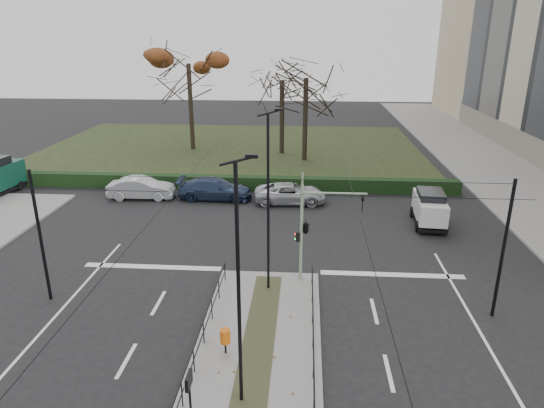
% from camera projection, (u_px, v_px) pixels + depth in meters
% --- Properties ---
extents(ground, '(140.00, 140.00, 0.00)m').
position_uv_depth(ground, '(260.00, 334.00, 19.13)').
color(ground, black).
rests_on(ground, ground).
extents(median_island, '(4.40, 15.00, 0.14)m').
position_uv_depth(median_island, '(254.00, 374.00, 16.75)').
color(median_island, slate).
rests_on(median_island, ground).
extents(sidewalk_east, '(8.00, 90.00, 0.14)m').
position_uv_depth(sidewalk_east, '(511.00, 181.00, 38.59)').
color(sidewalk_east, slate).
rests_on(sidewalk_east, ground).
extents(park, '(38.00, 26.00, 0.10)m').
position_uv_depth(park, '(231.00, 149.00, 49.61)').
color(park, black).
rests_on(park, ground).
extents(hedge, '(38.00, 1.00, 1.00)m').
position_uv_depth(hedge, '(205.00, 182.00, 36.85)').
color(hedge, black).
rests_on(hedge, ground).
extents(median_railing, '(4.14, 13.24, 0.92)m').
position_uv_depth(median_railing, '(253.00, 354.00, 16.36)').
color(median_railing, black).
rests_on(median_railing, median_island).
extents(catenary, '(20.00, 34.00, 6.00)m').
position_uv_depth(catenary, '(263.00, 238.00, 19.51)').
color(catenary, black).
rests_on(catenary, ground).
extents(traffic_light, '(3.19, 1.83, 4.70)m').
position_uv_depth(traffic_light, '(307.00, 226.00, 22.20)').
color(traffic_light, gray).
rests_on(traffic_light, median_island).
extents(litter_bin, '(0.38, 0.38, 0.98)m').
position_uv_depth(litter_bin, '(225.00, 337.00, 17.53)').
color(litter_bin, black).
rests_on(litter_bin, median_island).
extents(info_panel, '(0.12, 0.55, 2.11)m').
position_uv_depth(info_panel, '(189.00, 387.00, 13.62)').
color(info_panel, black).
rests_on(info_panel, median_island).
extents(streetlamp_median_near, '(0.67, 0.14, 8.05)m').
position_uv_depth(streetlamp_median_near, '(239.00, 286.00, 14.13)').
color(streetlamp_median_near, black).
rests_on(streetlamp_median_near, median_island).
extents(streetlamp_median_far, '(0.69, 0.14, 8.21)m').
position_uv_depth(streetlamp_median_far, '(269.00, 202.00, 20.91)').
color(streetlamp_median_far, black).
rests_on(streetlamp_median_far, median_island).
extents(parked_car_second, '(4.75, 1.88, 1.54)m').
position_uv_depth(parked_car_second, '(142.00, 188.00, 34.58)').
color(parked_car_second, '#B7BAC0').
rests_on(parked_car_second, ground).
extents(parked_car_third, '(5.27, 2.21, 1.52)m').
position_uv_depth(parked_car_third, '(215.00, 189.00, 34.48)').
color(parked_car_third, '#21304E').
rests_on(parked_car_third, ground).
extents(parked_car_fourth, '(5.09, 2.57, 1.38)m').
position_uv_depth(parked_car_fourth, '(290.00, 193.00, 33.69)').
color(parked_car_fourth, '#B7BAC0').
rests_on(parked_car_fourth, ground).
extents(white_van, '(2.09, 4.04, 2.17)m').
position_uv_depth(white_van, '(430.00, 207.00, 29.69)').
color(white_van, silver).
rests_on(white_van, ground).
extents(rust_tree, '(8.69, 8.69, 11.00)m').
position_uv_depth(rust_tree, '(188.00, 64.00, 46.54)').
color(rust_tree, black).
rests_on(rust_tree, park).
extents(bare_tree_center, '(5.48, 5.48, 9.26)m').
position_uv_depth(bare_tree_center, '(282.00, 86.00, 45.49)').
color(bare_tree_center, black).
rests_on(bare_tree_center, park).
extents(bare_tree_near, '(6.97, 6.97, 9.82)m').
position_uv_depth(bare_tree_near, '(306.00, 84.00, 42.78)').
color(bare_tree_near, black).
rests_on(bare_tree_near, park).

